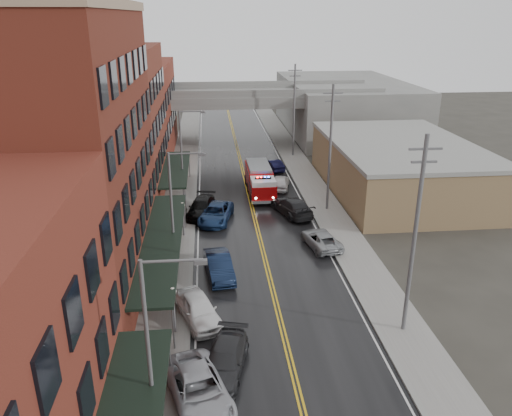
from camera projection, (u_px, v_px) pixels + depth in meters
road at (258, 234)px, 43.23m from camera, size 11.00×160.00×0.02m
sidewalk_left at (174, 236)px, 42.54m from camera, size 3.00×160.00×0.15m
sidewalk_right at (341, 230)px, 43.86m from camera, size 3.00×160.00×0.15m
curb_left at (193, 236)px, 42.69m from camera, size 0.30×160.00×0.15m
curb_right at (322, 230)px, 43.71m from camera, size 0.30×160.00×0.15m
brick_building_b at (66, 159)px, 32.28m from camera, size 9.00×20.00×18.00m
brick_building_c at (114, 126)px, 49.07m from camera, size 9.00×15.00×15.00m
brick_building_far at (137, 110)px, 65.86m from camera, size 9.00×20.00×12.00m
tan_building at (398, 168)px, 53.06m from camera, size 14.00×22.00×5.00m
right_far_block at (344, 106)px, 80.54m from camera, size 18.00×30.00×8.00m
awning_1 at (163, 240)px, 34.98m from camera, size 2.60×18.00×3.09m
awning_2 at (176, 169)px, 51.22m from camera, size 2.60×13.00×3.09m
globe_lamp_1 at (173, 300)px, 28.82m from camera, size 0.44×0.44×3.12m
globe_lamp_2 at (183, 212)px, 41.82m from camera, size 0.44×0.44×3.12m
street_lamp_0 at (154, 343)px, 20.35m from camera, size 2.64×0.22×9.00m
street_lamp_1 at (175, 205)px, 35.20m from camera, size 2.64×0.22×9.00m
street_lamp_2 at (184, 149)px, 50.05m from camera, size 2.64×0.22×9.00m
utility_pole_0 at (415, 235)px, 27.68m from camera, size 1.80×0.24×12.00m
utility_pole_1 at (330, 147)px, 46.25m from camera, size 1.80×0.24×12.00m
utility_pole_2 at (294, 109)px, 64.81m from camera, size 1.80×0.24×12.00m
overpass at (236, 104)px, 70.78m from camera, size 40.00×10.00×7.50m
fire_truck at (260, 180)px, 52.36m from camera, size 3.29×8.01×2.91m
parked_car_left_2 at (199, 389)px, 24.12m from camera, size 4.03×6.14×1.57m
parked_car_left_3 at (225, 360)px, 26.23m from camera, size 3.23×5.41×1.47m
parked_car_left_4 at (199, 309)px, 30.63m from camera, size 3.38×5.17×1.64m
parked_car_left_5 at (219, 266)px, 35.93m from camera, size 2.33×5.09×1.62m
parked_car_left_6 at (216, 213)px, 45.60m from camera, size 3.75×5.99×1.54m
parked_car_left_7 at (201, 207)px, 46.96m from camera, size 3.16×5.72×1.57m
parked_car_right_0 at (321, 239)px, 40.57m from camera, size 3.04×5.09×1.32m
parked_car_right_1 at (292, 206)px, 47.16m from camera, size 3.87×6.11×1.65m
parked_car_right_2 at (280, 182)px, 54.24m from camera, size 2.68×4.72×1.51m
parked_car_right_3 at (273, 165)px, 60.64m from camera, size 2.53×4.43×1.38m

